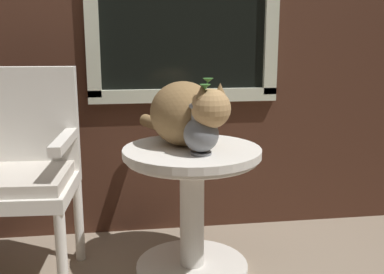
{
  "coord_description": "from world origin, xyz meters",
  "views": [
    {
      "loc": [
        -0.21,
        -1.71,
        1.06
      ],
      "look_at": [
        0.07,
        0.21,
        0.63
      ],
      "focal_mm": 42.48,
      "sensor_mm": 36.0,
      "label": 1
    }
  ],
  "objects": [
    {
      "name": "wicker_chair",
      "position": [
        -0.68,
        0.27,
        0.52
      ],
      "size": [
        0.5,
        0.48,
        0.93
      ],
      "color": "silver",
      "rests_on": "ground_plane"
    },
    {
      "name": "cat",
      "position": [
        0.05,
        0.25,
        0.73
      ],
      "size": [
        0.4,
        0.62,
        0.3
      ],
      "color": "olive",
      "rests_on": "wicker_side_table"
    },
    {
      "name": "pewter_vase_with_ivy",
      "position": [
        0.09,
        0.09,
        0.69
      ],
      "size": [
        0.15,
        0.15,
        0.31
      ],
      "color": "slate",
      "rests_on": "wicker_side_table"
    },
    {
      "name": "wicker_side_table",
      "position": [
        0.07,
        0.21,
        0.39
      ],
      "size": [
        0.61,
        0.61,
        0.58
      ],
      "color": "silver",
      "rests_on": "ground_plane"
    }
  ]
}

